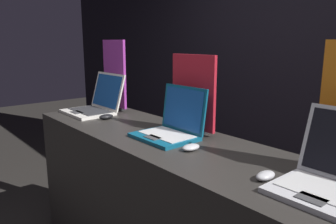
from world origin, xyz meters
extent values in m
cube|color=black|center=(0.00, 1.80, 1.40)|extent=(8.00, 0.05, 2.80)
cube|color=#282623|center=(0.00, 0.30, 0.50)|extent=(2.22, 0.61, 0.99)
cube|color=silver|center=(-0.89, 0.26, 1.00)|extent=(0.39, 0.28, 0.02)
cube|color=#2D2D30|center=(-0.89, 0.28, 1.01)|extent=(0.34, 0.20, 0.00)
cube|color=#3F3F42|center=(-0.89, 0.17, 1.01)|extent=(0.11, 0.06, 0.00)
cube|color=silver|center=(-0.89, 0.44, 1.15)|extent=(0.39, 0.09, 0.27)
cube|color=#194C99|center=(-0.89, 0.43, 1.15)|extent=(0.35, 0.07, 0.24)
ellipsoid|color=black|center=(-0.64, 0.27, 1.01)|extent=(0.06, 0.10, 0.03)
cube|color=black|center=(-0.89, 0.50, 1.00)|extent=(0.16, 0.07, 0.02)
cube|color=purple|center=(-0.89, 0.50, 1.27)|extent=(0.29, 0.02, 0.52)
cube|color=#0F5170|center=(-0.02, 0.28, 1.00)|extent=(0.34, 0.26, 0.02)
cube|color=#B7B7B7|center=(-0.02, 0.30, 1.01)|extent=(0.30, 0.18, 0.00)
cube|color=#3F3F42|center=(-0.02, 0.20, 1.01)|extent=(0.09, 0.06, 0.00)
cube|color=#0F5170|center=(-0.02, 0.43, 1.14)|extent=(0.34, 0.05, 0.26)
cube|color=#194C99|center=(-0.02, 0.42, 1.14)|extent=(0.30, 0.03, 0.23)
ellipsoid|color=#B2B2B7|center=(0.22, 0.26, 1.01)|extent=(0.06, 0.10, 0.03)
cube|color=black|center=(-0.02, 0.51, 1.00)|extent=(0.19, 0.07, 0.02)
cube|color=red|center=(-0.02, 0.51, 1.23)|extent=(0.34, 0.02, 0.43)
cube|color=#B7B7BC|center=(0.88, 0.25, 1.00)|extent=(0.34, 0.27, 0.02)
cube|color=#B7B7B7|center=(0.88, 0.28, 1.01)|extent=(0.30, 0.19, 0.00)
cube|color=#3F3F42|center=(0.88, 0.17, 1.01)|extent=(0.09, 0.06, 0.00)
ellipsoid|color=#B2B2B7|center=(0.66, 0.23, 1.01)|extent=(0.06, 0.10, 0.03)
camera|label=1|loc=(1.33, -0.83, 1.52)|focal=35.00mm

